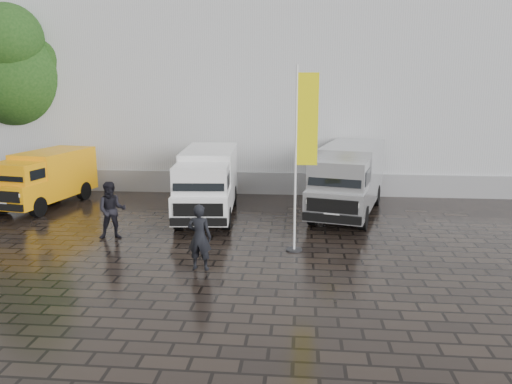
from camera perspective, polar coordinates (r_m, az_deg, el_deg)
ground at (r=15.32m, az=-0.60°, el=-6.72°), size 120.00×120.00×0.00m
exhibition_hall at (r=30.42m, az=6.45°, el=14.19°), size 44.00×16.00×12.00m
hall_plinth at (r=22.80m, az=6.46°, el=0.90°), size 44.00×0.15×1.00m
van_yellow at (r=22.25m, az=-23.03°, el=1.30°), size 2.63×5.07×2.23m
van_white at (r=19.04m, az=-5.54°, el=0.92°), size 2.36×5.88×2.49m
van_silver at (r=19.54m, az=10.46°, el=1.27°), size 3.47×6.37×2.63m
flagpole at (r=14.68m, az=5.30°, el=4.92°), size 0.88×0.50×5.52m
tree at (r=27.02m, az=-25.48°, el=12.56°), size 4.90×4.90×8.79m
wheelie_bin at (r=22.58m, az=12.55°, el=0.48°), size 0.69×0.69×0.93m
person_front at (r=13.66m, az=-6.47°, el=-5.14°), size 0.72×0.52×1.84m
person_tent at (r=16.89m, az=-16.15°, el=-2.03°), size 1.10×0.96×1.90m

